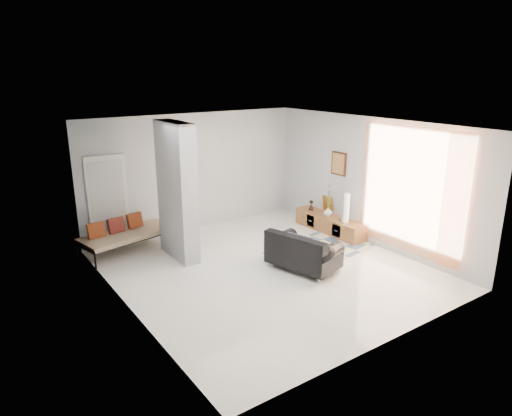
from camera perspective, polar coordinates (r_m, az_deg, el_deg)
floor at (r=9.02m, az=1.39°, el=-7.67°), size 6.00×6.00×0.00m
ceiling at (r=8.26m, az=1.53°, el=10.28°), size 6.00×6.00×0.00m
wall_back at (r=11.03m, az=-7.81°, el=4.42°), size 6.00×0.00×6.00m
wall_front at (r=6.50m, az=17.33°, el=-5.11°), size 6.00×0.00×6.00m
wall_left at (r=7.33m, az=-16.19°, el=-2.49°), size 0.00×6.00×6.00m
wall_right at (r=10.35m, az=13.86°, el=3.27°), size 0.00×6.00×6.00m
partition_column at (r=9.34m, az=-9.87°, el=2.06°), size 0.35×1.20×2.80m
hallway_door at (r=10.33m, az=-18.02°, el=0.72°), size 0.85×0.06×2.04m
curtain at (r=9.58m, az=18.67°, el=2.10°), size 0.00×2.55×2.55m
wall_art at (r=10.88m, az=10.31°, el=5.48°), size 0.04×0.45×0.55m
media_console at (r=11.12m, az=9.18°, el=-1.95°), size 0.45×2.02×0.80m
loveseat at (r=8.91m, az=5.75°, el=-5.53°), size 1.13×1.53×0.76m
daybed at (r=10.11m, az=-15.94°, el=-3.08°), size 2.09×1.21×0.77m
area_rug at (r=10.11m, az=8.09°, el=-5.03°), size 2.40×1.80×0.01m
cylinder_lamp at (r=10.58m, az=11.26°, el=0.01°), size 0.12×0.12×0.68m
bronze_figurine at (r=11.42m, az=6.91°, el=0.35°), size 0.14×0.14×0.25m
vase at (r=11.00m, az=9.00°, el=-0.47°), size 0.21×0.21×0.22m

